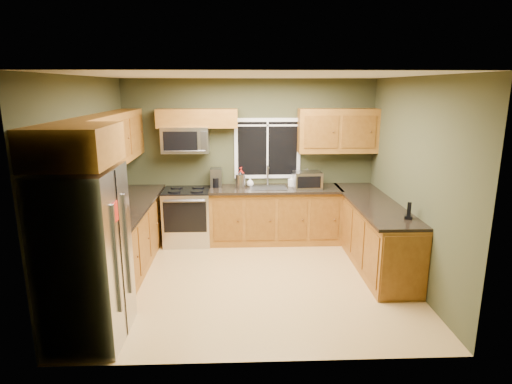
{
  "coord_description": "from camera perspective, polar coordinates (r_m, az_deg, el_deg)",
  "views": [
    {
      "loc": [
        -0.17,
        -5.39,
        2.57
      ],
      "look_at": [
        0.05,
        0.35,
        1.15
      ],
      "focal_mm": 30.0,
      "sensor_mm": 36.0,
      "label": 1
    }
  ],
  "objects": [
    {
      "name": "upper_cabinets_back_left",
      "position": [
        7.07,
        -7.83,
        9.71
      ],
      "size": [
        1.3,
        0.33,
        0.3
      ],
      "primitive_type": "cube",
      "color": "brown",
      "rests_on": "back_wall"
    },
    {
      "name": "toaster_oven",
      "position": [
        7.06,
        6.87,
        1.59
      ],
      "size": [
        0.46,
        0.37,
        0.28
      ],
      "color": "#B7B7BC",
      "rests_on": "countertop_back"
    },
    {
      "name": "cordless_phone",
      "position": [
        5.74,
        19.69,
        -2.76
      ],
      "size": [
        0.13,
        0.13,
        0.22
      ],
      "color": "black",
      "rests_on": "countertop_peninsula"
    },
    {
      "name": "base_cabinets_peninsula",
      "position": [
        6.6,
        15.36,
        -5.36
      ],
      "size": [
        0.6,
        2.52,
        0.9
      ],
      "color": "brown",
      "rests_on": "ground"
    },
    {
      "name": "upper_cabinet_over_fridge",
      "position": [
        4.41,
        -23.13,
        5.74
      ],
      "size": [
        0.72,
        0.9,
        0.38
      ],
      "primitive_type": "cube",
      "color": "brown",
      "rests_on": "left_wall"
    },
    {
      "name": "coffee_maker",
      "position": [
        7.17,
        -5.36,
        1.85
      ],
      "size": [
        0.19,
        0.25,
        0.3
      ],
      "color": "slate",
      "rests_on": "countertop_back"
    },
    {
      "name": "soap_bottle_b",
      "position": [
        7.18,
        4.76,
        1.49
      ],
      "size": [
        0.11,
        0.11,
        0.19
      ],
      "primitive_type": "imported",
      "rotation": [
        0.0,
        0.0,
        0.41
      ],
      "color": "white",
      "rests_on": "countertop_back"
    },
    {
      "name": "sink",
      "position": [
        7.08,
        1.66,
        0.69
      ],
      "size": [
        0.6,
        0.42,
        0.36
      ],
      "color": "slate",
      "rests_on": "countertop_back"
    },
    {
      "name": "microwave",
      "position": [
        7.1,
        -9.38,
        6.91
      ],
      "size": [
        0.76,
        0.41,
        0.42
      ],
      "color": "#B7B7BC",
      "rests_on": "back_wall"
    },
    {
      "name": "paper_towel_roll",
      "position": [
        7.25,
        6.83,
        1.88
      ],
      "size": [
        0.14,
        0.14,
        0.29
      ],
      "color": "white",
      "rests_on": "countertop_back"
    },
    {
      "name": "upper_cabinets_left",
      "position": [
        6.16,
        -18.95,
        6.53
      ],
      "size": [
        0.33,
        2.65,
        0.72
      ],
      "primitive_type": "cube",
      "color": "brown",
      "rests_on": "left_wall"
    },
    {
      "name": "left_wall",
      "position": [
        5.85,
        -21.4,
        0.88
      ],
      "size": [
        0.0,
        3.6,
        3.6
      ],
      "primitive_type": "plane",
      "rotation": [
        1.57,
        0.0,
        1.57
      ],
      "color": "#3A3C24",
      "rests_on": "ground"
    },
    {
      "name": "right_wall",
      "position": [
        5.97,
        20.2,
        1.24
      ],
      "size": [
        0.0,
        3.6,
        3.6
      ],
      "primitive_type": "plane",
      "rotation": [
        1.57,
        0.0,
        -1.57
      ],
      "color": "#3A3C24",
      "rests_on": "ground"
    },
    {
      "name": "soap_bottle_c",
      "position": [
        7.16,
        -0.79,
        1.34
      ],
      "size": [
        0.15,
        0.15,
        0.15
      ],
      "primitive_type": "imported",
      "rotation": [
        0.0,
        0.0,
        0.42
      ],
      "color": "white",
      "rests_on": "countertop_back"
    },
    {
      "name": "floor",
      "position": [
        5.97,
        -0.36,
        -11.6
      ],
      "size": [
        4.2,
        4.2,
        0.0
      ],
      "primitive_type": "plane",
      "color": "tan",
      "rests_on": "ground"
    },
    {
      "name": "base_cabinets_left",
      "position": [
        6.44,
        -16.81,
        -5.94
      ],
      "size": [
        0.6,
        2.65,
        0.9
      ],
      "primitive_type": "cube",
      "color": "brown",
      "rests_on": "ground"
    },
    {
      "name": "ceiling",
      "position": [
        5.39,
        -0.4,
        15.27
      ],
      "size": [
        4.2,
        4.2,
        0.0
      ],
      "primitive_type": "plane",
      "rotation": [
        3.14,
        0.0,
        0.0
      ],
      "color": "white",
      "rests_on": "back_wall"
    },
    {
      "name": "range",
      "position": [
        7.23,
        -9.12,
        -3.2
      ],
      "size": [
        0.76,
        0.69,
        0.94
      ],
      "color": "#B7B7BC",
      "rests_on": "ground"
    },
    {
      "name": "front_wall",
      "position": [
        3.79,
        0.52,
        -4.88
      ],
      "size": [
        4.2,
        0.0,
        4.2
      ],
      "primitive_type": "plane",
      "rotation": [
        -1.57,
        0.0,
        0.0
      ],
      "color": "#3A3C24",
      "rests_on": "ground"
    },
    {
      "name": "soap_bottle_a",
      "position": [
        7.19,
        -2.0,
        2.07
      ],
      "size": [
        0.16,
        0.16,
        0.32
      ],
      "primitive_type": "imported",
      "rotation": [
        0.0,
        0.0,
        -0.42
      ],
      "color": "red",
      "rests_on": "countertop_back"
    },
    {
      "name": "window",
      "position": [
        7.26,
        1.54,
        5.83
      ],
      "size": [
        1.12,
        0.03,
        1.02
      ],
      "color": "white",
      "rests_on": "back_wall"
    },
    {
      "name": "countertop_left",
      "position": [
        6.3,
        -16.89,
        -1.91
      ],
      "size": [
        0.65,
        2.65,
        0.04
      ],
      "primitive_type": "cube",
      "color": "black",
      "rests_on": "base_cabinets_left"
    },
    {
      "name": "countertop_back",
      "position": [
        7.08,
        2.6,
        0.41
      ],
      "size": [
        2.17,
        0.65,
        0.04
      ],
      "primitive_type": "cube",
      "color": "black",
      "rests_on": "base_cabinets_back"
    },
    {
      "name": "back_wall",
      "position": [
        7.29,
        -0.84,
        4.26
      ],
      "size": [
        4.2,
        0.0,
        4.2
      ],
      "primitive_type": "plane",
      "rotation": [
        1.57,
        0.0,
        0.0
      ],
      "color": "#3A3C24",
      "rests_on": "ground"
    },
    {
      "name": "kettle",
      "position": [
        7.05,
        -2.1,
        1.59
      ],
      "size": [
        0.21,
        0.21,
        0.28
      ],
      "color": "#B7B7BC",
      "rests_on": "countertop_back"
    },
    {
      "name": "refrigerator",
      "position": [
        4.68,
        -21.81,
        -8.04
      ],
      "size": [
        0.74,
        0.9,
        1.8
      ],
      "color": "#B7B7BC",
      "rests_on": "ground"
    },
    {
      "name": "upper_cabinets_back_right",
      "position": [
        7.24,
        10.84,
        8.02
      ],
      "size": [
        1.3,
        0.33,
        0.72
      ],
      "primitive_type": "cube",
      "color": "brown",
      "rests_on": "back_wall"
    },
    {
      "name": "base_cabinets_back",
      "position": [
        7.23,
        2.54,
        -3.17
      ],
      "size": [
        2.17,
        0.6,
        0.9
      ],
      "primitive_type": "cube",
      "color": "brown",
      "rests_on": "ground"
    },
    {
      "name": "countertop_peninsula",
      "position": [
        6.46,
        15.4,
        -1.41
      ],
      "size": [
        0.65,
        2.5,
        0.04
      ],
      "primitive_type": "cube",
      "color": "black",
      "rests_on": "base_cabinets_peninsula"
    }
  ]
}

